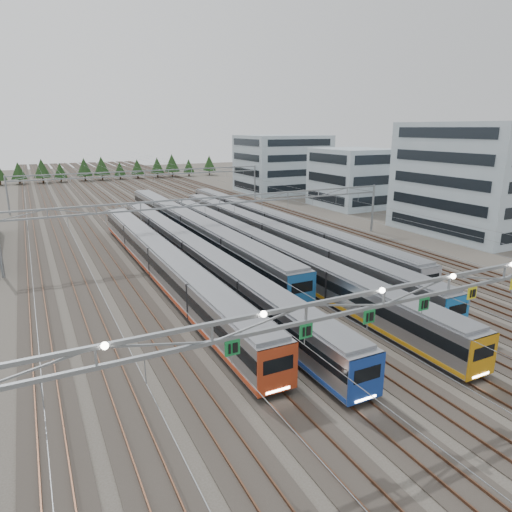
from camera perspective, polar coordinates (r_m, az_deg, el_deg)
name	(u,v)px	position (r m, az deg, el deg)	size (l,w,h in m)	color
ground	(437,381)	(35.74, 21.70, -14.36)	(400.00, 400.00, 0.00)	#47423A
track_bed	(132,191)	(123.22, -15.22, 7.88)	(54.00, 260.00, 5.42)	#2D2823
train_a	(161,261)	(54.39, -11.76, -0.65)	(2.99, 55.94, 3.90)	black
train_b	(193,254)	(57.17, -7.85, 0.23)	(2.84, 65.78, 3.70)	black
train_c	(191,227)	(71.54, -8.15, 3.56)	(3.17, 64.63, 4.14)	black
train_d	(261,248)	(59.67, 0.67, 1.02)	(2.80, 66.38, 3.64)	black
train_e	(271,235)	(66.63, 1.84, 2.63)	(2.88, 65.89, 3.75)	black
train_f	(272,223)	(75.45, 2.02, 4.17)	(2.84, 67.51, 3.69)	black
gantry_near	(450,287)	(32.80, 23.04, -3.64)	(56.36, 0.61, 8.08)	gray
gantry_mid	(220,207)	(65.42, -4.53, 6.15)	(56.36, 0.36, 8.00)	gray
gantry_far	(145,177)	(108.09, -13.74, 9.56)	(56.36, 0.36, 8.00)	gray
depot_bldg_south	(477,179)	(84.87, 25.93, 8.67)	(18.00, 22.00, 18.12)	#95A8B2
depot_bldg_mid	(352,178)	(105.75, 11.92, 9.55)	(14.00, 16.00, 12.80)	#95A8B2
depot_bldg_north	(282,164)	(128.32, 3.28, 11.44)	(22.00, 18.00, 15.25)	#95A8B2
treeline	(92,168)	(164.27, -19.83, 10.32)	(87.50, 5.60, 7.02)	#332114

